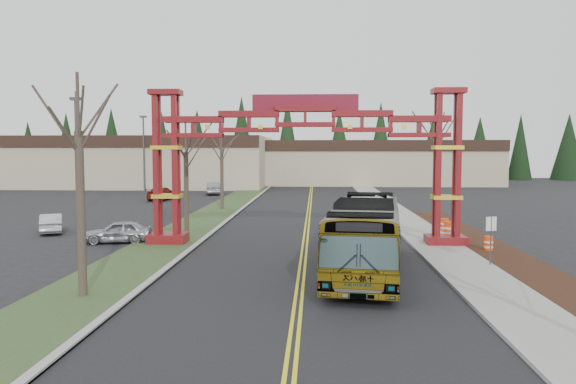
# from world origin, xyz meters

# --- Properties ---
(ground) EXTENTS (200.00, 200.00, 0.00)m
(ground) POSITION_xyz_m (0.00, 0.00, 0.00)
(ground) COLOR black
(ground) RESTS_ON ground
(road) EXTENTS (12.00, 110.00, 0.02)m
(road) POSITION_xyz_m (0.00, 25.00, 0.01)
(road) COLOR black
(road) RESTS_ON ground
(lane_line_left) EXTENTS (0.12, 100.00, 0.01)m
(lane_line_left) POSITION_xyz_m (-0.12, 25.00, 0.03)
(lane_line_left) COLOR yellow
(lane_line_left) RESTS_ON road
(lane_line_right) EXTENTS (0.12, 100.00, 0.01)m
(lane_line_right) POSITION_xyz_m (0.12, 25.00, 0.03)
(lane_line_right) COLOR yellow
(lane_line_right) RESTS_ON road
(curb_right) EXTENTS (0.30, 110.00, 0.15)m
(curb_right) POSITION_xyz_m (6.15, 25.00, 0.07)
(curb_right) COLOR #9E9F99
(curb_right) RESTS_ON ground
(sidewalk_right) EXTENTS (2.60, 110.00, 0.14)m
(sidewalk_right) POSITION_xyz_m (7.60, 25.00, 0.08)
(sidewalk_right) COLOR gray
(sidewalk_right) RESTS_ON ground
(landscape_strip) EXTENTS (2.60, 50.00, 0.12)m
(landscape_strip) POSITION_xyz_m (10.20, 10.00, 0.06)
(landscape_strip) COLOR black
(landscape_strip) RESTS_ON ground
(grass_median) EXTENTS (4.00, 110.00, 0.08)m
(grass_median) POSITION_xyz_m (-8.00, 25.00, 0.04)
(grass_median) COLOR #304623
(grass_median) RESTS_ON ground
(curb_left) EXTENTS (0.30, 110.00, 0.15)m
(curb_left) POSITION_xyz_m (-6.15, 25.00, 0.07)
(curb_left) COLOR #9E9F99
(curb_left) RESTS_ON ground
(gateway_arch) EXTENTS (18.20, 1.60, 8.90)m
(gateway_arch) POSITION_xyz_m (0.00, 18.00, 5.98)
(gateway_arch) COLOR maroon
(gateway_arch) RESTS_ON ground
(retail_building_west) EXTENTS (46.00, 22.30, 7.50)m
(retail_building_west) POSITION_xyz_m (-30.00, 71.96, 3.76)
(retail_building_west) COLOR #B7A98B
(retail_building_west) RESTS_ON ground
(retail_building_east) EXTENTS (38.00, 20.30, 7.00)m
(retail_building_east) POSITION_xyz_m (10.00, 79.95, 3.51)
(retail_building_east) COLOR #B7A98B
(retail_building_east) RESTS_ON ground
(conifer_treeline) EXTENTS (116.10, 5.60, 13.00)m
(conifer_treeline) POSITION_xyz_m (0.25, 92.00, 6.49)
(conifer_treeline) COLOR black
(conifer_treeline) RESTS_ON ground
(transit_bus) EXTENTS (4.35, 12.24, 3.34)m
(transit_bus) POSITION_xyz_m (2.84, 10.79, 1.67)
(transit_bus) COLOR #999CA0
(transit_bus) RESTS_ON ground
(silver_sedan) EXTENTS (2.83, 5.10, 1.59)m
(silver_sedan) POSITION_xyz_m (3.61, 23.17, 0.80)
(silver_sedan) COLOR #A5A8AD
(silver_sedan) RESTS_ON ground
(parked_car_near_a) EXTENTS (4.12, 2.25, 1.33)m
(parked_car_near_a) POSITION_xyz_m (-11.00, 18.19, 0.66)
(parked_car_near_a) COLOR #A4A5AC
(parked_car_near_a) RESTS_ON ground
(parked_car_near_b) EXTENTS (2.79, 4.04, 1.26)m
(parked_car_near_b) POSITION_xyz_m (-16.85, 21.95, 0.63)
(parked_car_near_b) COLOR silver
(parked_car_near_b) RESTS_ON ground
(parked_car_mid_a) EXTENTS (2.58, 5.15, 1.44)m
(parked_car_mid_a) POSITION_xyz_m (-16.26, 46.55, 0.72)
(parked_car_mid_a) COLOR maroon
(parked_car_mid_a) RESTS_ON ground
(parked_car_far_a) EXTENTS (2.59, 4.92, 1.54)m
(parked_car_far_a) POSITION_xyz_m (-12.05, 54.48, 0.77)
(parked_car_far_a) COLOR gray
(parked_car_far_a) RESTS_ON ground
(bare_tree_median_near) EXTENTS (3.22, 3.22, 8.25)m
(bare_tree_median_near) POSITION_xyz_m (-8.00, 6.03, 6.09)
(bare_tree_median_near) COLOR #382D26
(bare_tree_median_near) RESTS_ON ground
(bare_tree_median_mid) EXTENTS (3.19, 3.19, 7.41)m
(bare_tree_median_mid) POSITION_xyz_m (-8.00, 22.82, 5.28)
(bare_tree_median_mid) COLOR #382D26
(bare_tree_median_mid) RESTS_ON ground
(bare_tree_median_far) EXTENTS (3.21, 3.21, 7.61)m
(bare_tree_median_far) POSITION_xyz_m (-8.00, 36.97, 5.46)
(bare_tree_median_far) COLOR #382D26
(bare_tree_median_far) RESTS_ON ground
(bare_tree_right_far) EXTENTS (3.31, 3.31, 8.69)m
(bare_tree_right_far) POSITION_xyz_m (10.00, 30.62, 6.45)
(bare_tree_right_far) COLOR #382D26
(bare_tree_right_far) RESTS_ON ground
(light_pole_near) EXTENTS (0.87, 0.43, 10.03)m
(light_pole_near) POSITION_xyz_m (-20.16, 33.82, 5.80)
(light_pole_near) COLOR #3F3F44
(light_pole_near) RESTS_ON ground
(light_pole_far) EXTENTS (0.87, 0.43, 9.98)m
(light_pole_far) POSITION_xyz_m (-21.98, 58.72, 5.77)
(light_pole_far) COLOR #3F3F44
(light_pole_far) RESTS_ON ground
(street_sign) EXTENTS (0.53, 0.21, 2.38)m
(street_sign) POSITION_xyz_m (8.71, 12.12, 1.71)
(street_sign) COLOR #3F3F44
(street_sign) RESTS_ON ground
(barrel_south) EXTENTS (0.48, 0.48, 0.88)m
(barrel_south) POSITION_xyz_m (9.82, 16.07, 0.44)
(barrel_south) COLOR #FC450E
(barrel_south) RESTS_ON ground
(barrel_mid) EXTENTS (0.60, 0.60, 1.11)m
(barrel_mid) POSITION_xyz_m (8.72, 20.39, 0.56)
(barrel_mid) COLOR #FC450E
(barrel_mid) RESTS_ON ground
(barrel_north) EXTENTS (0.52, 0.52, 0.96)m
(barrel_north) POSITION_xyz_m (9.12, 23.17, 0.48)
(barrel_north) COLOR #FC450E
(barrel_north) RESTS_ON ground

